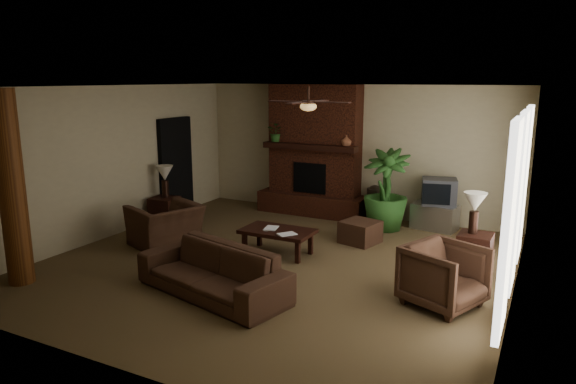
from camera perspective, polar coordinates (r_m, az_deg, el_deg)
The scene contains 23 objects.
room_shell at distance 8.12m, azimuth -1.28°, elevation 1.53°, with size 7.00×7.00×7.00m.
fireplace at distance 11.36m, azimuth 2.87°, elevation 3.38°, with size 2.40×0.70×2.80m.
windows at distance 7.40m, azimuth 23.77°, elevation -1.00°, with size 0.08×3.65×2.35m.
log_column at distance 8.31m, azimuth -27.99°, elevation 0.31°, with size 0.36×0.36×2.80m, color brown.
doorway at distance 11.56m, azimuth -12.16°, elevation 2.74°, with size 0.10×1.00×2.10m, color black.
ceiling_fan at distance 8.08m, azimuth 2.24°, elevation 9.54°, with size 1.35×1.35×0.37m.
sofa at distance 7.27m, azimuth -8.28°, elevation -7.74°, with size 2.28×0.67×0.89m, color #40291B.
armchair_left at distance 9.51m, azimuth -13.29°, elevation -2.82°, with size 1.12×0.73×0.98m, color #40291B.
armchair_right at distance 7.13m, azimuth 16.72°, elevation -8.49°, with size 0.88×0.83×0.91m, color #40291B.
coffee_table at distance 8.81m, azimuth -1.15°, elevation -4.49°, with size 1.20×0.70×0.43m.
ottoman at distance 9.55m, azimuth 7.91°, elevation -4.35°, with size 0.60×0.60×0.40m, color #40291B.
tv_stand at distance 10.70m, azimuth 15.75°, elevation -2.60°, with size 0.85×0.50×0.50m, color #B0B0B2.
tv at distance 10.56m, azimuth 16.19°, elevation 0.03°, with size 0.75×0.66×0.52m.
floor_vase at distance 10.94m, azimuth 9.48°, elevation -0.99°, with size 0.34×0.34×0.77m.
floor_plant at distance 10.42m, azimuth 10.56°, elevation -1.63°, with size 0.89×1.59×0.89m, color #2C5722.
side_table_left at distance 10.95m, azimuth -13.33°, elevation -1.99°, with size 0.50×0.50×0.55m, color black.
lamp_left at distance 10.84m, azimuth -13.35°, elevation 1.79°, with size 0.44×0.44×0.65m.
side_table_right at distance 8.72m, azimuth 19.73°, elevation -6.09°, with size 0.50×0.50×0.55m, color black.
lamp_right at distance 8.57m, azimuth 19.76°, elevation -1.35°, with size 0.44×0.44×0.65m.
mantel_plant at distance 11.45m, azimuth -1.28°, elevation 6.33°, with size 0.38×0.42×0.33m, color #2C5722.
mantel_vase at distance 10.79m, azimuth 6.43°, elevation 5.59°, with size 0.22×0.23×0.22m, color brown.
book_a at distance 8.81m, azimuth -2.54°, elevation -3.12°, with size 0.22×0.03×0.29m, color #999999.
book_b at distance 8.54m, azimuth -0.43°, elevation -3.61°, with size 0.21×0.02×0.29m, color #999999.
Camera 1 is at (3.78, -7.03, 2.93)m, focal length 32.50 mm.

